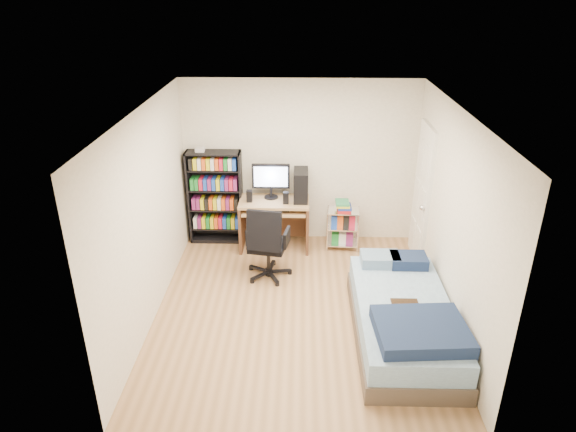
{
  "coord_description": "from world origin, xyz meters",
  "views": [
    {
      "loc": [
        0.02,
        -5.36,
        3.75
      ],
      "look_at": [
        -0.13,
        0.4,
        1.09
      ],
      "focal_mm": 32.0,
      "sensor_mm": 36.0,
      "label": 1
    }
  ],
  "objects_px": {
    "computer_desk": "(281,204)",
    "bed": "(404,319)",
    "media_shelf": "(215,196)",
    "office_chair": "(268,255)"
  },
  "relations": [
    {
      "from": "media_shelf",
      "to": "computer_desk",
      "type": "xyz_separation_m",
      "value": [
        1.01,
        -0.15,
        -0.05
      ]
    },
    {
      "from": "computer_desk",
      "to": "bed",
      "type": "bearing_deg",
      "value": -56.76
    },
    {
      "from": "media_shelf",
      "to": "office_chair",
      "type": "height_order",
      "value": "media_shelf"
    },
    {
      "from": "computer_desk",
      "to": "bed",
      "type": "distance_m",
      "value": 2.71
    },
    {
      "from": "media_shelf",
      "to": "office_chair",
      "type": "bearing_deg",
      "value": -51.73
    },
    {
      "from": "office_chair",
      "to": "computer_desk",
      "type": "bearing_deg",
      "value": 90.84
    },
    {
      "from": "computer_desk",
      "to": "office_chair",
      "type": "relative_size",
      "value": 1.22
    },
    {
      "from": "bed",
      "to": "media_shelf",
      "type": "bearing_deg",
      "value": 136.06
    },
    {
      "from": "media_shelf",
      "to": "office_chair",
      "type": "relative_size",
      "value": 1.42
    },
    {
      "from": "office_chair",
      "to": "bed",
      "type": "bearing_deg",
      "value": -28.63
    }
  ]
}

